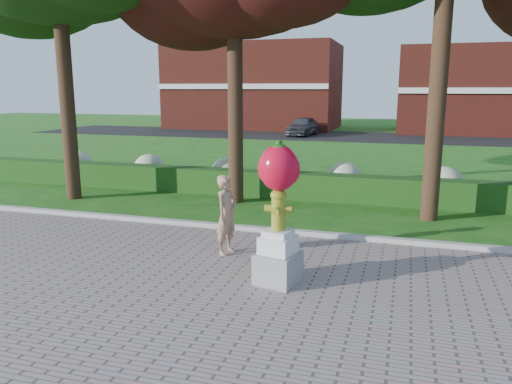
{
  "coord_description": "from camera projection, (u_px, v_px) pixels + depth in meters",
  "views": [
    {
      "loc": [
        2.85,
        -7.89,
        3.36
      ],
      "look_at": [
        0.15,
        1.0,
        1.42
      ],
      "focal_mm": 35.0,
      "sensor_mm": 36.0,
      "label": 1
    }
  ],
  "objects": [
    {
      "name": "curb",
      "position": [
        275.0,
        231.0,
        11.68
      ],
      "size": [
        40.0,
        0.18,
        0.15
      ],
      "primitive_type": "cube",
      "color": "#ADADA5",
      "rests_on": "ground"
    },
    {
      "name": "ground",
      "position": [
        232.0,
        281.0,
        8.88
      ],
      "size": [
        100.0,
        100.0,
        0.0
      ],
      "primitive_type": "plane",
      "color": "#1C5916",
      "rests_on": "ground"
    },
    {
      "name": "street",
      "position": [
        365.0,
        137.0,
        35.11
      ],
      "size": [
        50.0,
        8.0,
        0.02
      ],
      "primitive_type": "cube",
      "color": "black",
      "rests_on": "ground"
    },
    {
      "name": "lawn_hedge",
      "position": [
        308.0,
        186.0,
        15.36
      ],
      "size": [
        24.0,
        0.7,
        0.8
      ],
      "primitive_type": "cube",
      "color": "#1D4112",
      "rests_on": "ground"
    },
    {
      "name": "woman",
      "position": [
        227.0,
        215.0,
        10.08
      ],
      "size": [
        0.5,
        0.66,
        1.63
      ],
      "primitive_type": "imported",
      "rotation": [
        0.0,
        0.0,
        1.38
      ],
      "color": "#A77D5F",
      "rests_on": "walkway"
    },
    {
      "name": "building_left",
      "position": [
        255.0,
        87.0,
        42.86
      ],
      "size": [
        14.0,
        8.0,
        7.0
      ],
      "primitive_type": "cube",
      "color": "maroon",
      "rests_on": "ground"
    },
    {
      "name": "building_right",
      "position": [
        481.0,
        90.0,
        37.8
      ],
      "size": [
        12.0,
        8.0,
        6.4
      ],
      "primitive_type": "cube",
      "color": "maroon",
      "rests_on": "ground"
    },
    {
      "name": "hydrant_sculpture",
      "position": [
        278.0,
        209.0,
        8.43
      ],
      "size": [
        0.81,
        0.81,
        2.48
      ],
      "rotation": [
        0.0,
        0.0,
        -0.23
      ],
      "color": "gray",
      "rests_on": "walkway"
    },
    {
      "name": "parked_car",
      "position": [
        303.0,
        126.0,
        35.85
      ],
      "size": [
        1.97,
        4.11,
        1.36
      ],
      "primitive_type": "imported",
      "rotation": [
        0.0,
        0.0,
        -0.09
      ],
      "color": "#3D4145",
      "rests_on": "street"
    },
    {
      "name": "hydrangea_row",
      "position": [
        331.0,
        177.0,
        16.1
      ],
      "size": [
        20.1,
        1.1,
        0.99
      ],
      "color": "beige",
      "rests_on": "ground"
    }
  ]
}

